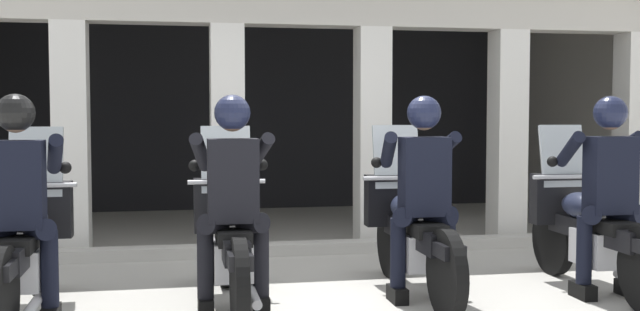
{
  "coord_description": "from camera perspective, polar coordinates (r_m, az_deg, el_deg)",
  "views": [
    {
      "loc": [
        -1.14,
        -5.81,
        1.47
      ],
      "look_at": [
        0.0,
        0.19,
        1.11
      ],
      "focal_mm": 43.11,
      "sensor_mm": 36.0,
      "label": 1
    }
  ],
  "objects": [
    {
      "name": "ground_plane",
      "position": [
        9.0,
        -3.36,
        -6.08
      ],
      "size": [
        80.0,
        80.0,
        0.0
      ],
      "primitive_type": "plane",
      "color": "#A8A59E"
    },
    {
      "name": "station_building",
      "position": [
        10.2,
        -3.17,
        5.51
      ],
      "size": [
        9.07,
        3.98,
        2.98
      ],
      "color": "black",
      "rests_on": "ground"
    },
    {
      "name": "kerb_strip",
      "position": [
        7.95,
        -0.82,
        -6.89
      ],
      "size": [
        8.57,
        0.24,
        0.12
      ],
      "primitive_type": "cube",
      "color": "#B7B5AD",
      "rests_on": "ground"
    },
    {
      "name": "motorcycle_far_left",
      "position": [
        5.95,
        -20.93,
        -6.26
      ],
      "size": [
        0.62,
        2.04,
        1.35
      ],
      "rotation": [
        0.0,
        0.0,
        0.07
      ],
      "color": "black",
      "rests_on": "ground"
    },
    {
      "name": "police_officer_far_left",
      "position": [
        5.61,
        -21.54,
        -2.32
      ],
      "size": [
        0.63,
        0.61,
        1.58
      ],
      "rotation": [
        0.0,
        0.0,
        0.07
      ],
      "color": "black",
      "rests_on": "ground"
    },
    {
      "name": "motorcycle_center_left",
      "position": [
        5.91,
        -6.67,
        -6.12
      ],
      "size": [
        0.62,
        2.04,
        1.35
      ],
      "rotation": [
        0.0,
        0.0,
        -0.04
      ],
      "color": "black",
      "rests_on": "ground"
    },
    {
      "name": "police_officer_center_left",
      "position": [
        5.57,
        -6.5,
        -2.15
      ],
      "size": [
        0.63,
        0.61,
        1.58
      ],
      "rotation": [
        0.0,
        0.0,
        -0.04
      ],
      "color": "black",
      "rests_on": "ground"
    },
    {
      "name": "motorcycle_center_right",
      "position": [
        6.26,
        6.81,
        -5.59
      ],
      "size": [
        0.62,
        2.04,
        1.35
      ],
      "rotation": [
        0.0,
        0.0,
        0.03
      ],
      "color": "black",
      "rests_on": "ground"
    },
    {
      "name": "police_officer_center_right",
      "position": [
        5.94,
        7.65,
        -1.82
      ],
      "size": [
        0.63,
        0.61,
        1.58
      ],
      "rotation": [
        0.0,
        0.0,
        0.03
      ],
      "color": "black",
      "rests_on": "ground"
    },
    {
      "name": "motorcycle_far_right",
      "position": [
        6.71,
        19.26,
        -5.16
      ],
      "size": [
        0.62,
        2.04,
        1.35
      ],
      "rotation": [
        0.0,
        0.0,
        -0.04
      ],
      "color": "black",
      "rests_on": "ground"
    },
    {
      "name": "police_officer_far_right",
      "position": [
        6.42,
        20.59,
        -1.62
      ],
      "size": [
        0.63,
        0.61,
        1.58
      ],
      "rotation": [
        0.0,
        0.0,
        -0.04
      ],
      "color": "black",
      "rests_on": "ground"
    }
  ]
}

